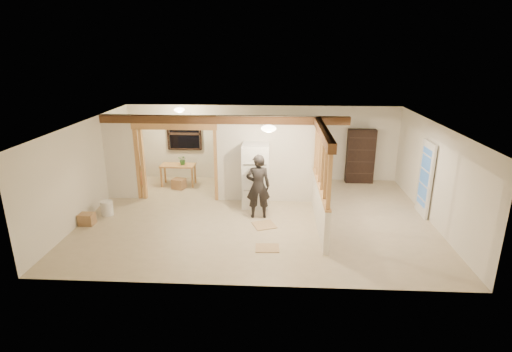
# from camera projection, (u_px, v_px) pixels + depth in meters

# --- Properties ---
(floor) EXTENTS (9.00, 6.50, 0.01)m
(floor) POSITION_uv_depth(u_px,v_px,m) (257.00, 217.00, 10.65)
(floor) COLOR #C4B292
(floor) RESTS_ON ground
(ceiling) EXTENTS (9.00, 6.50, 0.01)m
(ceiling) POSITION_uv_depth(u_px,v_px,m) (257.00, 124.00, 9.88)
(ceiling) COLOR white
(wall_back) EXTENTS (9.00, 0.01, 2.50)m
(wall_back) POSITION_uv_depth(u_px,v_px,m) (262.00, 143.00, 13.35)
(wall_back) COLOR silver
(wall_back) RESTS_ON floor
(wall_front) EXTENTS (9.00, 0.01, 2.50)m
(wall_front) POSITION_uv_depth(u_px,v_px,m) (248.00, 225.00, 7.17)
(wall_front) COLOR silver
(wall_front) RESTS_ON floor
(wall_left) EXTENTS (0.01, 6.50, 2.50)m
(wall_left) POSITION_uv_depth(u_px,v_px,m) (86.00, 169.00, 10.49)
(wall_left) COLOR silver
(wall_left) RESTS_ON floor
(wall_right) EXTENTS (0.01, 6.50, 2.50)m
(wall_right) POSITION_uv_depth(u_px,v_px,m) (435.00, 175.00, 10.03)
(wall_right) COLOR silver
(wall_right) RESTS_ON floor
(partition_left_stub) EXTENTS (0.90, 0.12, 2.50)m
(partition_left_stub) POSITION_uv_depth(u_px,v_px,m) (120.00, 157.00, 11.61)
(partition_left_stub) COLOR silver
(partition_left_stub) RESTS_ON floor
(partition_center) EXTENTS (2.80, 0.12, 2.50)m
(partition_center) POSITION_uv_depth(u_px,v_px,m) (266.00, 159.00, 11.39)
(partition_center) COLOR silver
(partition_center) RESTS_ON floor
(doorway_frame) EXTENTS (2.46, 0.14, 2.20)m
(doorway_frame) POSITION_uv_depth(u_px,v_px,m) (177.00, 163.00, 11.57)
(doorway_frame) COLOR tan
(doorway_frame) RESTS_ON floor
(header_beam_back) EXTENTS (7.00, 0.18, 0.22)m
(header_beam_back) POSITION_uv_depth(u_px,v_px,m) (223.00, 120.00, 11.10)
(header_beam_back) COLOR brown
(header_beam_back) RESTS_ON ceiling
(header_beam_right) EXTENTS (0.18, 3.30, 0.22)m
(header_beam_right) POSITION_uv_depth(u_px,v_px,m) (323.00, 132.00, 9.45)
(header_beam_right) COLOR brown
(header_beam_right) RESTS_ON ceiling
(pony_wall) EXTENTS (0.12, 3.20, 1.00)m
(pony_wall) POSITION_uv_depth(u_px,v_px,m) (320.00, 206.00, 10.03)
(pony_wall) COLOR silver
(pony_wall) RESTS_ON floor
(stud_partition) EXTENTS (0.14, 3.20, 1.32)m
(stud_partition) POSITION_uv_depth(u_px,v_px,m) (322.00, 162.00, 9.67)
(stud_partition) COLOR tan
(stud_partition) RESTS_ON pony_wall
(window_back) EXTENTS (1.12, 0.10, 1.10)m
(window_back) POSITION_uv_depth(u_px,v_px,m) (184.00, 134.00, 13.31)
(window_back) COLOR black
(window_back) RESTS_ON wall_back
(french_door) EXTENTS (0.12, 0.86, 2.00)m
(french_door) POSITION_uv_depth(u_px,v_px,m) (425.00, 179.00, 10.49)
(french_door) COLOR white
(french_door) RESTS_ON floor
(ceiling_dome_main) EXTENTS (0.36, 0.36, 0.16)m
(ceiling_dome_main) POSITION_uv_depth(u_px,v_px,m) (269.00, 129.00, 9.39)
(ceiling_dome_main) COLOR #FFEABF
(ceiling_dome_main) RESTS_ON ceiling
(ceiling_dome_util) EXTENTS (0.32, 0.32, 0.14)m
(ceiling_dome_util) POSITION_uv_depth(u_px,v_px,m) (179.00, 110.00, 12.19)
(ceiling_dome_util) COLOR #FFEABF
(ceiling_dome_util) RESTS_ON ceiling
(hanging_bulb) EXTENTS (0.07, 0.07, 0.07)m
(hanging_bulb) POSITION_uv_depth(u_px,v_px,m) (191.00, 124.00, 11.60)
(hanging_bulb) COLOR #FFD88C
(hanging_bulb) RESTS_ON ceiling
(refrigerator) EXTENTS (0.74, 0.72, 1.79)m
(refrigerator) POSITION_uv_depth(u_px,v_px,m) (256.00, 176.00, 11.12)
(refrigerator) COLOR white
(refrigerator) RESTS_ON floor
(woman) EXTENTS (0.66, 0.47, 1.72)m
(woman) POSITION_uv_depth(u_px,v_px,m) (258.00, 186.00, 10.36)
(woman) COLOR black
(woman) RESTS_ON floor
(work_table) EXTENTS (1.10, 0.56, 0.69)m
(work_table) POSITION_uv_depth(u_px,v_px,m) (178.00, 175.00, 12.98)
(work_table) COLOR tan
(work_table) RESTS_ON floor
(potted_plant) EXTENTS (0.35, 0.33, 0.31)m
(potted_plant) POSITION_uv_depth(u_px,v_px,m) (183.00, 160.00, 12.84)
(potted_plant) COLOR #366A27
(potted_plant) RESTS_ON work_table
(shop_vac) EXTENTS (0.66, 0.66, 0.67)m
(shop_vac) POSITION_uv_depth(u_px,v_px,m) (135.00, 177.00, 12.82)
(shop_vac) COLOR #AF1814
(shop_vac) RESTS_ON floor
(bookshelf) EXTENTS (0.89, 0.30, 1.79)m
(bookshelf) POSITION_uv_depth(u_px,v_px,m) (360.00, 156.00, 13.08)
(bookshelf) COLOR black
(bookshelf) RESTS_ON floor
(bucket) EXTENTS (0.38, 0.38, 0.40)m
(bucket) POSITION_uv_depth(u_px,v_px,m) (107.00, 208.00, 10.67)
(bucket) COLOR white
(bucket) RESTS_ON floor
(box_util_a) EXTENTS (0.45, 0.42, 0.32)m
(box_util_a) POSITION_uv_depth(u_px,v_px,m) (179.00, 184.00, 12.71)
(box_util_a) COLOR #A1764E
(box_util_a) RESTS_ON floor
(box_util_b) EXTENTS (0.37, 0.37, 0.27)m
(box_util_b) POSITION_uv_depth(u_px,v_px,m) (125.00, 192.00, 12.08)
(box_util_b) COLOR #A1764E
(box_util_b) RESTS_ON floor
(box_front) EXTENTS (0.37, 0.30, 0.29)m
(box_front) POSITION_uv_depth(u_px,v_px,m) (87.00, 219.00, 10.12)
(box_front) COLOR #A1764E
(box_front) RESTS_ON floor
(floor_panel_near) EXTENTS (0.68, 0.68, 0.02)m
(floor_panel_near) POSITION_uv_depth(u_px,v_px,m) (264.00, 225.00, 10.11)
(floor_panel_near) COLOR tan
(floor_panel_near) RESTS_ON floor
(floor_panel_far) EXTENTS (0.55, 0.44, 0.02)m
(floor_panel_far) POSITION_uv_depth(u_px,v_px,m) (267.00, 248.00, 8.96)
(floor_panel_far) COLOR tan
(floor_panel_far) RESTS_ON floor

